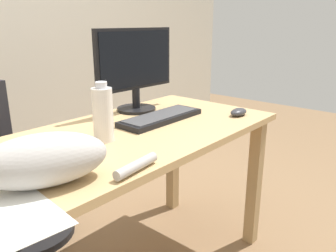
% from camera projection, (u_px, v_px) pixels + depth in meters
% --- Properties ---
extents(desk, '(1.56, 0.69, 0.74)m').
position_uv_depth(desk, '(114.00, 161.00, 1.40)').
color(desk, tan).
rests_on(desk, ground_plane).
extents(office_chair, '(0.49, 0.48, 0.94)m').
position_uv_depth(office_chair, '(15.00, 173.00, 1.82)').
color(office_chair, black).
rests_on(office_chair, ground_plane).
extents(monitor, '(0.48, 0.20, 0.41)m').
position_uv_depth(monitor, '(135.00, 67.00, 1.71)').
color(monitor, black).
rests_on(monitor, desk).
extents(keyboard, '(0.44, 0.15, 0.03)m').
position_uv_depth(keyboard, '(161.00, 117.00, 1.60)').
color(keyboard, black).
rests_on(keyboard, desk).
extents(cat, '(0.57, 0.31, 0.20)m').
position_uv_depth(cat, '(35.00, 159.00, 0.94)').
color(cat, '#B2ADA8').
rests_on(cat, desk).
extents(computer_mouse, '(0.11, 0.06, 0.04)m').
position_uv_depth(computer_mouse, '(239.00, 112.00, 1.67)').
color(computer_mouse, '#333338').
rests_on(computer_mouse, desk).
extents(paper_sheet, '(0.24, 0.31, 0.00)m').
position_uv_depth(paper_sheet, '(8.00, 216.00, 0.81)').
color(paper_sheet, white).
rests_on(paper_sheet, desk).
extents(water_bottle, '(0.08, 0.08, 0.23)m').
position_uv_depth(water_bottle, '(103.00, 114.00, 1.30)').
color(water_bottle, silver).
rests_on(water_bottle, desk).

